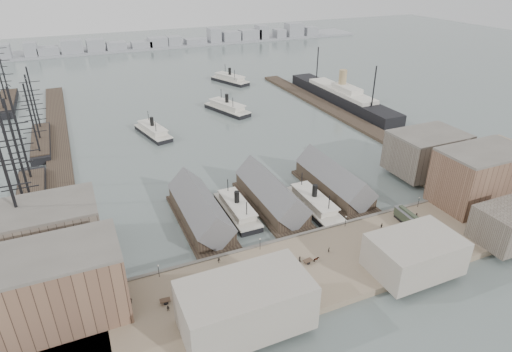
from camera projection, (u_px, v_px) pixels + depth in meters
name	position (u px, v px, depth m)	size (l,w,h in m)	color
ground	(293.00, 231.00, 138.66)	(900.00, 900.00, 0.00)	#525F5D
quay	(327.00, 265.00, 121.92)	(180.00, 30.00, 2.00)	#7F6D56
seawall	(301.00, 237.00, 133.90)	(180.00, 1.20, 2.30)	#59544C
west_wharf	(58.00, 150.00, 195.29)	(10.00, 220.00, 1.60)	#2D231C
east_wharf	(340.00, 114.00, 239.59)	(10.00, 180.00, 1.60)	#2D231C
ferry_shed_west	(200.00, 211.00, 140.95)	(14.00, 42.00, 12.60)	#2D231C
ferry_shed_center	(271.00, 195.00, 150.29)	(14.00, 42.00, 12.60)	#2D231C
ferry_shed_east	(334.00, 181.00, 159.63)	(14.00, 42.00, 12.60)	#2D231C
warehouse_west_front	(52.00, 288.00, 98.73)	(32.00, 18.00, 18.00)	brown
warehouse_west_back	(52.00, 228.00, 124.07)	(26.00, 20.00, 14.00)	#60564C
warehouse_east_front	(480.00, 177.00, 147.35)	(30.00, 18.00, 19.00)	brown
warehouse_east_back	(426.00, 153.00, 170.97)	(28.00, 20.00, 15.00)	#60564C
street_bldg_center	(415.00, 254.00, 116.60)	(24.00, 16.00, 10.00)	gray
street_bldg_west	(245.00, 305.00, 98.18)	(30.00, 16.00, 12.00)	gray
street_bldg_east	(508.00, 225.00, 128.13)	(18.00, 14.00, 11.00)	#60564C
lamp_post_far_w	(158.00, 269.00, 114.65)	(0.44, 0.44, 3.92)	black
lamp_post_near_w	(260.00, 242.00, 125.42)	(0.44, 0.44, 3.92)	black
lamp_post_near_e	(346.00, 219.00, 136.20)	(0.44, 0.44, 3.92)	black
lamp_post_far_e	(419.00, 200.00, 146.98)	(0.44, 0.44, 3.92)	black
far_shore	(126.00, 46.00, 408.20)	(500.00, 40.00, 15.72)	gray
ferry_docked_west	(237.00, 209.00, 146.51)	(8.06, 26.88, 9.60)	black
ferry_docked_east	(314.00, 203.00, 149.71)	(8.50, 28.33, 10.12)	black
ferry_open_near	(153.00, 131.00, 212.19)	(14.39, 29.09, 9.97)	black
ferry_open_mid	(227.00, 108.00, 244.13)	(19.29, 32.57, 11.15)	black
ferry_open_far	(230.00, 79.00, 301.50)	(20.33, 32.18, 11.06)	black
sailing_ship_near	(30.00, 209.00, 144.97)	(9.62, 66.24, 39.53)	black
sailing_ship_mid	(41.00, 141.00, 200.64)	(8.17, 47.20, 33.59)	black
sailing_ship_far	(7.00, 102.00, 253.41)	(9.51, 52.83, 39.09)	black
ocean_steamer	(341.00, 96.00, 259.37)	(13.60, 99.39, 19.88)	black
tram	(408.00, 219.00, 137.72)	(3.59, 11.53, 4.05)	black
horse_cart_left	(172.00, 299.00, 107.27)	(4.63, 1.68, 1.42)	black
horse_cart_center	(313.00, 260.00, 120.96)	(4.86, 1.82, 1.44)	black
horse_cart_right	(407.00, 248.00, 125.85)	(4.74, 1.99, 1.69)	black
pedestrian_0	(131.00, 301.00, 106.51)	(0.64, 0.47, 1.76)	black
pedestrian_1	(168.00, 308.00, 104.21)	(0.79, 0.61, 1.62)	black
pedestrian_2	(219.00, 260.00, 120.71)	(1.08, 0.62, 1.67)	black
pedestrian_3	(295.00, 271.00, 116.70)	(1.06, 0.44, 1.81)	black
pedestrian_4	(300.00, 259.00, 121.22)	(0.85, 0.56, 1.75)	black
pedestrian_5	(329.00, 250.00, 125.00)	(0.62, 0.45, 1.70)	black
pedestrian_6	(382.00, 226.00, 136.22)	(0.86, 0.67, 1.76)	black
pedestrian_7	(443.00, 238.00, 130.39)	(1.07, 0.61, 1.65)	black
pedestrian_8	(426.00, 219.00, 139.57)	(0.99, 0.41, 1.69)	black
pedestrian_9	(484.00, 226.00, 136.32)	(0.83, 0.54, 1.71)	black
pedestrian_10	(417.00, 215.00, 141.87)	(1.05, 0.60, 1.62)	black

